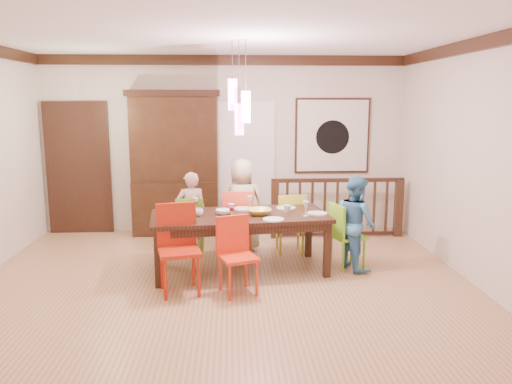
{
  "coord_description": "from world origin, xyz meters",
  "views": [
    {
      "loc": [
        0.11,
        -5.82,
        2.18
      ],
      "look_at": [
        0.42,
        0.48,
        1.02
      ],
      "focal_mm": 35.0,
      "sensor_mm": 36.0,
      "label": 1
    }
  ],
  "objects_px": {
    "chair_end_right": "(348,231)",
    "person_far_mid": "(242,205)",
    "person_far_left": "(191,212)",
    "chair_far_left": "(191,221)",
    "china_hutch": "(175,163)",
    "balustrade": "(337,206)",
    "dining_table": "(240,220)",
    "person_end_right": "(356,223)"
  },
  "relations": [
    {
      "from": "chair_end_right",
      "to": "person_far_mid",
      "type": "relative_size",
      "value": 0.63
    },
    {
      "from": "person_far_left",
      "to": "chair_far_left",
      "type": "bearing_deg",
      "value": 80.47
    },
    {
      "from": "chair_end_right",
      "to": "china_hutch",
      "type": "height_order",
      "value": "china_hutch"
    },
    {
      "from": "china_hutch",
      "to": "balustrade",
      "type": "relative_size",
      "value": 1.1
    },
    {
      "from": "chair_far_left",
      "to": "balustrade",
      "type": "relative_size",
      "value": 0.39
    },
    {
      "from": "china_hutch",
      "to": "balustrade",
      "type": "bearing_deg",
      "value": -7.55
    },
    {
      "from": "dining_table",
      "to": "person_far_left",
      "type": "height_order",
      "value": "person_far_left"
    },
    {
      "from": "chair_end_right",
      "to": "person_far_left",
      "type": "xyz_separation_m",
      "value": [
        -2.11,
        0.76,
        0.1
      ]
    },
    {
      "from": "dining_table",
      "to": "chair_far_left",
      "type": "bearing_deg",
      "value": 125.57
    },
    {
      "from": "chair_far_left",
      "to": "chair_end_right",
      "type": "xyz_separation_m",
      "value": [
        2.11,
        -0.67,
        0.01
      ]
    },
    {
      "from": "dining_table",
      "to": "person_end_right",
      "type": "relative_size",
      "value": 1.9
    },
    {
      "from": "china_hutch",
      "to": "chair_far_left",
      "type": "bearing_deg",
      "value": -74.08
    },
    {
      "from": "chair_end_right",
      "to": "china_hutch",
      "type": "relative_size",
      "value": 0.37
    },
    {
      "from": "china_hutch",
      "to": "balustrade",
      "type": "distance_m",
      "value": 2.72
    },
    {
      "from": "chair_end_right",
      "to": "person_far_left",
      "type": "relative_size",
      "value": 0.73
    },
    {
      "from": "balustrade",
      "to": "person_far_left",
      "type": "distance_m",
      "value": 2.39
    },
    {
      "from": "dining_table",
      "to": "china_hutch",
      "type": "xyz_separation_m",
      "value": [
        -1.02,
        1.91,
        0.51
      ]
    },
    {
      "from": "balustrade",
      "to": "dining_table",
      "type": "bearing_deg",
      "value": -135.6
    },
    {
      "from": "chair_end_right",
      "to": "dining_table",
      "type": "bearing_deg",
      "value": 75.48
    },
    {
      "from": "chair_end_right",
      "to": "chair_far_left",
      "type": "bearing_deg",
      "value": 54.71
    },
    {
      "from": "chair_end_right",
      "to": "person_end_right",
      "type": "xyz_separation_m",
      "value": [
        0.08,
        -0.06,
        0.12
      ]
    },
    {
      "from": "china_hutch",
      "to": "person_far_mid",
      "type": "height_order",
      "value": "china_hutch"
    },
    {
      "from": "person_far_mid",
      "to": "person_far_left",
      "type": "bearing_deg",
      "value": 3.95
    },
    {
      "from": "balustrade",
      "to": "chair_end_right",
      "type": "bearing_deg",
      "value": -96.59
    },
    {
      "from": "chair_far_left",
      "to": "person_far_left",
      "type": "bearing_deg",
      "value": -90.55
    },
    {
      "from": "person_far_mid",
      "to": "dining_table",
      "type": "bearing_deg",
      "value": 85.66
    },
    {
      "from": "dining_table",
      "to": "chair_far_left",
      "type": "xyz_separation_m",
      "value": [
        -0.69,
        0.75,
        -0.19
      ]
    },
    {
      "from": "balustrade",
      "to": "person_far_left",
      "type": "height_order",
      "value": "person_far_left"
    },
    {
      "from": "china_hutch",
      "to": "chair_end_right",
      "type": "bearing_deg",
      "value": -36.92
    },
    {
      "from": "dining_table",
      "to": "chair_end_right",
      "type": "distance_m",
      "value": 1.44
    },
    {
      "from": "dining_table",
      "to": "person_far_mid",
      "type": "distance_m",
      "value": 0.9
    },
    {
      "from": "person_far_left",
      "to": "person_end_right",
      "type": "xyz_separation_m",
      "value": [
        2.19,
        -0.82,
        0.02
      ]
    },
    {
      "from": "balustrade",
      "to": "person_end_right",
      "type": "bearing_deg",
      "value": -93.25
    },
    {
      "from": "dining_table",
      "to": "chair_far_left",
      "type": "distance_m",
      "value": 1.03
    },
    {
      "from": "dining_table",
      "to": "chair_far_left",
      "type": "relative_size",
      "value": 2.77
    },
    {
      "from": "china_hutch",
      "to": "person_far_left",
      "type": "bearing_deg",
      "value": -72.74
    },
    {
      "from": "chair_far_left",
      "to": "chair_end_right",
      "type": "bearing_deg",
      "value": 163.24
    },
    {
      "from": "dining_table",
      "to": "person_far_left",
      "type": "bearing_deg",
      "value": 122.32
    },
    {
      "from": "balustrade",
      "to": "person_far_left",
      "type": "xyz_separation_m",
      "value": [
        -2.28,
        -0.73,
        0.09
      ]
    },
    {
      "from": "chair_far_left",
      "to": "chair_end_right",
      "type": "distance_m",
      "value": 2.22
    },
    {
      "from": "dining_table",
      "to": "person_far_mid",
      "type": "bearing_deg",
      "value": 79.9
    },
    {
      "from": "chair_far_left",
      "to": "person_end_right",
      "type": "distance_m",
      "value": 2.32
    }
  ]
}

